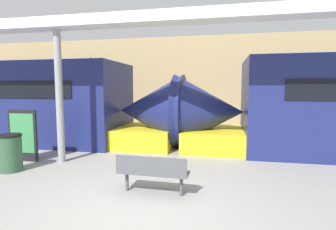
% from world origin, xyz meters
% --- Properties ---
extents(ground_plane, '(60.00, 60.00, 0.00)m').
position_xyz_m(ground_plane, '(0.00, 0.00, 0.00)').
color(ground_plane, gray).
extents(station_wall, '(56.00, 0.20, 5.00)m').
position_xyz_m(station_wall, '(0.00, 10.48, 2.50)').
color(station_wall, tan).
rests_on(station_wall, ground_plane).
extents(bench_near, '(1.46, 0.49, 0.80)m').
position_xyz_m(bench_near, '(0.07, 0.73, 0.49)').
color(bench_near, '#4C4F54').
rests_on(bench_near, ground_plane).
extents(trash_bin, '(0.56, 0.56, 0.96)m').
position_xyz_m(trash_bin, '(-3.88, 1.45, 0.49)').
color(trash_bin, '#2D5138').
rests_on(trash_bin, ground_plane).
extents(poster_board, '(0.91, 0.07, 1.51)m').
position_xyz_m(poster_board, '(-4.27, 2.36, 0.77)').
color(poster_board, black).
rests_on(poster_board, ground_plane).
extents(support_column_near, '(0.20, 0.20, 3.77)m').
position_xyz_m(support_column_near, '(-3.13, 2.50, 1.89)').
color(support_column_near, gray).
rests_on(support_column_near, ground_plane).
extents(canopy_beam, '(28.00, 0.60, 0.28)m').
position_xyz_m(canopy_beam, '(-3.13, 2.50, 3.91)').
color(canopy_beam, silver).
rests_on(canopy_beam, support_column_near).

